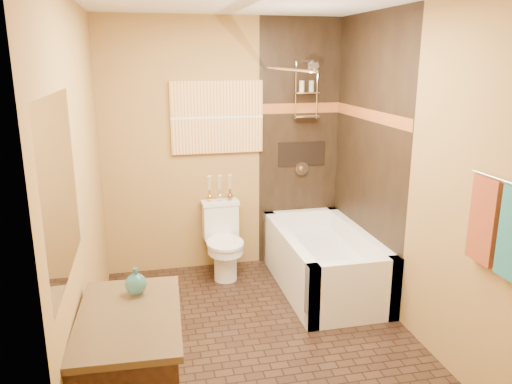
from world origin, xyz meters
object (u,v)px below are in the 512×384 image
object	(u,v)px
sunset_painting	(217,117)
vanity	(132,378)
toilet	(223,240)
bathtub	(323,265)

from	to	relation	value
sunset_painting	vanity	world-z (taller)	sunset_painting
sunset_painting	vanity	size ratio (longest dim) A/B	0.98
sunset_painting	toilet	xyz separation A→B (m)	(0.00, -0.25, -1.18)
vanity	sunset_painting	bearing A→B (deg)	72.56
bathtub	toilet	world-z (taller)	toilet
sunset_painting	vanity	distance (m)	2.75
toilet	vanity	world-z (taller)	vanity
vanity	toilet	bearing A→B (deg)	70.41
bathtub	toilet	size ratio (longest dim) A/B	2.06
bathtub	vanity	xyz separation A→B (m)	(-1.72, -1.62, 0.18)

